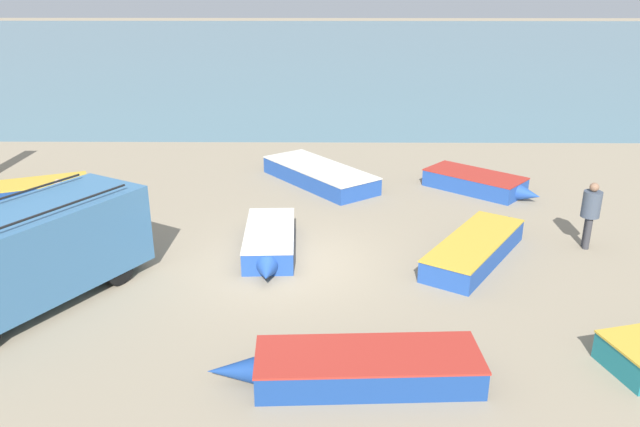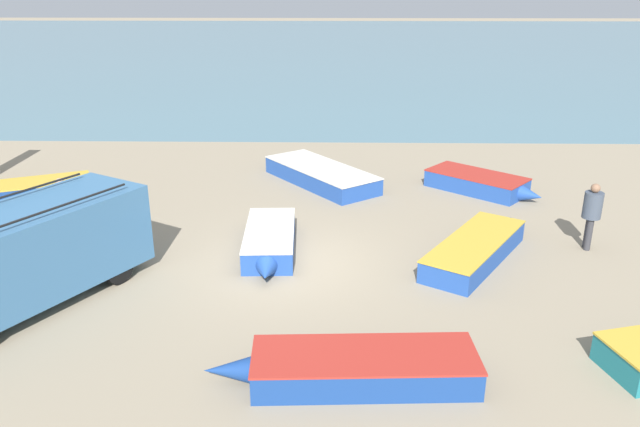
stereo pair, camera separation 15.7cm
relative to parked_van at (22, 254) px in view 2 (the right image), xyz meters
name	(u,v)px [view 2 (the right image)]	position (x,y,z in m)	size (l,w,h in m)	color
ground_plane	(285,263)	(5.31, 2.18, -1.17)	(200.00, 200.00, 0.00)	gray
sea_water	(322,46)	(5.31, 54.18, -1.16)	(120.00, 80.00, 0.01)	slate
parked_van	(22,254)	(0.00, 0.00, 0.00)	(4.38, 5.65, 2.24)	teal
fishing_rowboat_0	(477,248)	(10.09, 2.57, -0.89)	(3.32, 4.45, 0.56)	#234CA3
fishing_rowboat_1	(355,367)	(6.89, -2.60, -0.90)	(4.75, 1.49, 0.55)	navy
fishing_rowboat_2	(318,174)	(5.99, 8.68, -0.88)	(4.19, 5.02, 0.58)	#234CA3
fishing_rowboat_3	(18,193)	(-3.33, 6.44, -0.86)	(4.74, 2.77, 0.62)	navy
fishing_rowboat_5	(480,183)	(11.29, 7.81, -0.88)	(3.52, 3.22, 0.57)	#234CA3
fishing_rowboat_6	(270,242)	(4.88, 2.81, -0.88)	(1.37, 3.77, 0.58)	#234CA3
fisherman_0	(592,210)	(13.06, 3.21, -0.11)	(0.46, 0.46, 1.76)	#38383D
fisherman_1	(62,201)	(-0.79, 3.89, -0.21)	(0.42, 0.42, 1.60)	#38383D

